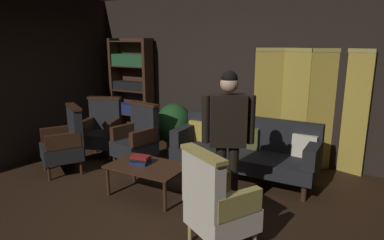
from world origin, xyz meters
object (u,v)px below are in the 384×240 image
(armchair_wing_right, at_px, (137,138))
(armchair_wing_far, at_px, (65,142))
(folding_screen, at_px, (308,107))
(bookshelf, at_px, (132,88))
(standing_figure, at_px, (228,131))
(book_black_cloth, at_px, (141,159))
(potted_plant, at_px, (174,126))
(coffee_table, at_px, (147,169))
(velvet_couch, at_px, (245,148))
(armchair_gilt_accent, at_px, (217,203))
(armchair_wing_left, at_px, (102,129))
(book_navy_cloth, at_px, (141,162))
(book_red_leather, at_px, (141,157))

(armchair_wing_right, bearing_deg, armchair_wing_far, -140.44)
(armchair_wing_far, bearing_deg, folding_screen, 32.34)
(bookshelf, distance_m, standing_figure, 3.51)
(book_black_cloth, bearing_deg, potted_plant, 105.87)
(bookshelf, relative_size, armchair_wing_far, 1.97)
(coffee_table, xyz_separation_m, armchair_wing_right, (-0.75, 0.75, 0.12))
(velvet_couch, height_order, armchair_gilt_accent, armchair_gilt_accent)
(armchair_gilt_accent, height_order, armchair_wing_right, same)
(armchair_wing_left, bearing_deg, standing_figure, -17.47)
(velvet_couch, height_order, book_navy_cloth, velvet_couch)
(book_navy_cloth, bearing_deg, velvet_couch, 50.11)
(armchair_gilt_accent, bearing_deg, velvet_couch, 102.02)
(bookshelf, height_order, coffee_table, bookshelf)
(armchair_wing_right, relative_size, standing_figure, 0.61)
(armchair_wing_left, relative_size, book_black_cloth, 4.59)
(folding_screen, distance_m, book_black_cloth, 2.74)
(folding_screen, relative_size, standing_figure, 1.12)
(bookshelf, height_order, armchair_wing_left, bookshelf)
(velvet_couch, distance_m, armchair_wing_right, 1.72)
(standing_figure, distance_m, book_black_cloth, 1.35)
(velvet_couch, bearing_deg, potted_plant, 167.62)
(standing_figure, distance_m, book_red_leather, 1.34)
(armchair_wing_right, xyz_separation_m, book_red_leather, (0.64, -0.74, 0.02))
(book_red_leather, bearing_deg, book_navy_cloth, 0.00)
(folding_screen, bearing_deg, armchair_wing_right, -150.59)
(standing_figure, bearing_deg, book_black_cloth, -179.55)
(folding_screen, height_order, book_black_cloth, folding_screen)
(armchair_gilt_accent, bearing_deg, book_navy_cloth, 155.14)
(bookshelf, relative_size, book_black_cloth, 9.05)
(potted_plant, bearing_deg, book_red_leather, -74.13)
(standing_figure, xyz_separation_m, book_black_cloth, (-1.24, -0.01, -0.55))
(potted_plant, bearing_deg, velvet_couch, -12.38)
(velvet_couch, bearing_deg, book_black_cloth, -129.89)
(potted_plant, xyz_separation_m, book_navy_cloth, (0.44, -1.54, -0.10))
(velvet_couch, height_order, potted_plant, potted_plant)
(potted_plant, distance_m, book_red_leather, 1.60)
(bookshelf, bearing_deg, armchair_wing_right, -49.29)
(armchair_gilt_accent, xyz_separation_m, potted_plant, (-1.85, 2.19, 0.05))
(bookshelf, bearing_deg, book_red_leather, -49.30)
(armchair_gilt_accent, xyz_separation_m, book_navy_cloth, (-1.42, 0.66, -0.05))
(coffee_table, distance_m, book_red_leather, 0.18)
(bookshelf, distance_m, velvet_couch, 2.87)
(bookshelf, bearing_deg, folding_screen, 1.89)
(folding_screen, relative_size, book_red_leather, 7.86)
(coffee_table, relative_size, potted_plant, 1.07)
(coffee_table, relative_size, armchair_wing_left, 0.96)
(armchair_wing_left, distance_m, standing_figure, 2.92)
(armchair_wing_right, bearing_deg, book_red_leather, -49.32)
(folding_screen, xyz_separation_m, armchair_gilt_accent, (-0.31, -2.73, -0.50))
(coffee_table, height_order, standing_figure, standing_figure)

